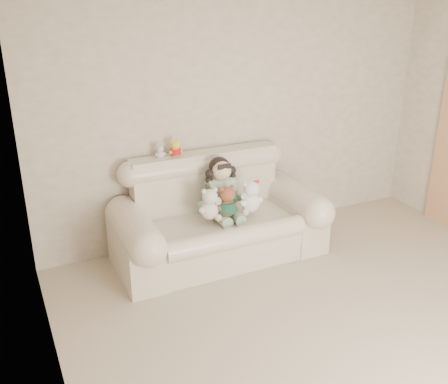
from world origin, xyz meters
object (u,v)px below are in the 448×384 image
at_px(white_cat, 250,193).
at_px(cream_teddy, 210,201).
at_px(seated_child, 221,187).
at_px(brown_teddy, 227,198).
at_px(sofa, 220,211).

relative_size(white_cat, cream_teddy, 1.06).
bearing_deg(seated_child, white_cat, -43.40).
distance_m(white_cat, cream_teddy, 0.43).
xyz_separation_m(seated_child, brown_teddy, (-0.04, -0.20, -0.04)).
xyz_separation_m(sofa, seated_child, (0.05, 0.08, 0.22)).
relative_size(seated_child, white_cat, 1.57).
xyz_separation_m(sofa, brown_teddy, (0.02, -0.12, 0.17)).
xyz_separation_m(sofa, white_cat, (0.28, -0.12, 0.18)).
relative_size(brown_teddy, white_cat, 0.95).
xyz_separation_m(seated_child, white_cat, (0.22, -0.20, -0.03)).
relative_size(sofa, cream_teddy, 5.63).
height_order(seated_child, white_cat, seated_child).
bearing_deg(seated_child, cream_teddy, -139.73).
height_order(seated_child, brown_teddy, seated_child).
xyz_separation_m(white_cat, cream_teddy, (-0.43, 0.02, -0.01)).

